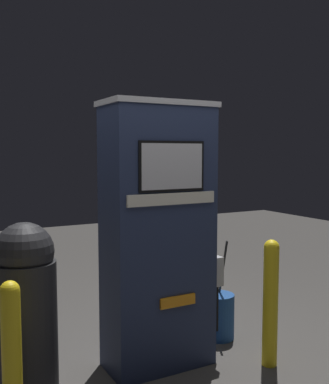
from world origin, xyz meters
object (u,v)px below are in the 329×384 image
Objects in this scene: trash_bin at (26,306)px; safety_bollard at (270,300)px; gas_pump at (158,236)px; squeegee_bucket at (219,316)px; safety_bollard_far at (12,351)px.

safety_bollard is at bearing -16.67° from trash_bin.
gas_pump reaches higher than safety_bollard.
safety_bollard is at bearing -85.61° from squeegee_bucket.
trash_bin is 1.31× the size of safety_bollard_far.
safety_bollard_far is 1.02× the size of squeegee_bucket.
trash_bin is 1.73m from squeegee_bucket.
squeegee_bucket is at bearing 94.39° from safety_bollard.
gas_pump is at bearing -165.59° from squeegee_bucket.
trash_bin is at bearing 66.71° from safety_bollard_far.
squeegee_bucket is (0.70, 0.18, -0.81)m from gas_pump.
squeegee_bucket is (1.84, 0.47, -0.27)m from safety_bollard_far.
safety_bollard is 0.68m from squeegee_bucket.
safety_bollard reaches higher than safety_bollard_far.
safety_bollard_far is (-0.16, -0.38, -0.13)m from trash_bin.
trash_bin is 0.43m from safety_bollard_far.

